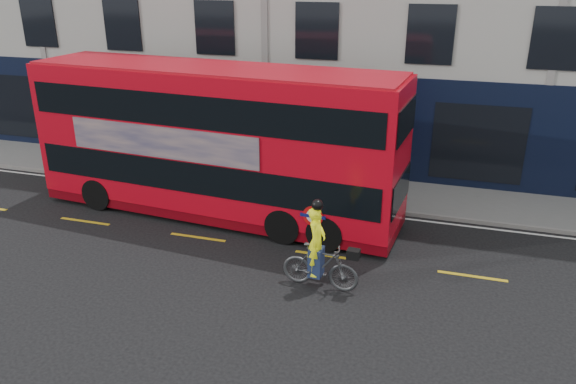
% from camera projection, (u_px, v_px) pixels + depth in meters
% --- Properties ---
extents(ground, '(120.00, 120.00, 0.00)m').
position_uv_depth(ground, '(175.00, 260.00, 15.75)').
color(ground, black).
rests_on(ground, ground).
extents(pavement, '(60.00, 3.00, 0.12)m').
position_uv_depth(pavement, '(254.00, 180.00, 21.49)').
color(pavement, slate).
rests_on(pavement, ground).
extents(kerb, '(60.00, 0.12, 0.13)m').
position_uv_depth(kerb, '(240.00, 194.00, 20.16)').
color(kerb, slate).
rests_on(kerb, ground).
extents(road_edge_line, '(58.00, 0.10, 0.01)m').
position_uv_depth(road_edge_line, '(237.00, 199.00, 19.92)').
color(road_edge_line, silver).
rests_on(road_edge_line, ground).
extents(lane_dashes, '(58.00, 0.12, 0.01)m').
position_uv_depth(lane_dashes, '(198.00, 237.00, 17.08)').
color(lane_dashes, gold).
rests_on(lane_dashes, ground).
extents(bus, '(12.21, 3.72, 4.85)m').
position_uv_depth(bus, '(217.00, 141.00, 17.86)').
color(bus, red).
rests_on(bus, ground).
extents(cyclist, '(2.03, 0.69, 2.42)m').
position_uv_depth(cyclist, '(319.00, 259.00, 14.15)').
color(cyclist, '#46494B').
rests_on(cyclist, ground).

